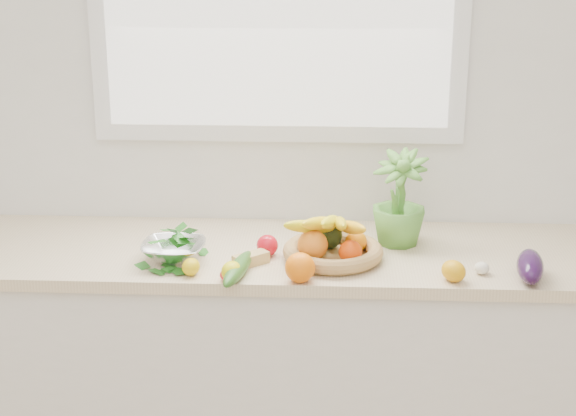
{
  "coord_description": "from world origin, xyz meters",
  "views": [
    {
      "loc": [
        0.19,
        -0.81,
        1.96
      ],
      "look_at": [
        0.05,
        1.93,
        1.05
      ],
      "focal_mm": 55.0,
      "sensor_mm": 36.0,
      "label": 1
    }
  ],
  "objects_px": {
    "eggplant": "(530,266)",
    "potted_herb": "(399,199)",
    "cucumber": "(238,269)",
    "fruit_basket": "(332,245)",
    "colander_with_spinach": "(173,245)",
    "apple": "(267,245)"
  },
  "relations": [
    {
      "from": "colander_with_spinach",
      "to": "cucumber",
      "type": "bearing_deg",
      "value": -27.23
    },
    {
      "from": "eggplant",
      "to": "potted_herb",
      "type": "bearing_deg",
      "value": 142.37
    },
    {
      "from": "eggplant",
      "to": "potted_herb",
      "type": "distance_m",
      "value": 0.5
    },
    {
      "from": "potted_herb",
      "to": "fruit_basket",
      "type": "xyz_separation_m",
      "value": [
        -0.22,
        -0.16,
        -0.11
      ]
    },
    {
      "from": "fruit_basket",
      "to": "colander_with_spinach",
      "type": "height_order",
      "value": "fruit_basket"
    },
    {
      "from": "eggplant",
      "to": "cucumber",
      "type": "bearing_deg",
      "value": -178.57
    },
    {
      "from": "apple",
      "to": "colander_with_spinach",
      "type": "relative_size",
      "value": 0.34
    },
    {
      "from": "potted_herb",
      "to": "apple",
      "type": "bearing_deg",
      "value": -162.54
    },
    {
      "from": "potted_herb",
      "to": "colander_with_spinach",
      "type": "relative_size",
      "value": 1.6
    },
    {
      "from": "eggplant",
      "to": "colander_with_spinach",
      "type": "xyz_separation_m",
      "value": [
        -1.11,
        0.09,
        0.01
      ]
    },
    {
      "from": "potted_herb",
      "to": "colander_with_spinach",
      "type": "xyz_separation_m",
      "value": [
        -0.73,
        -0.2,
        -0.1
      ]
    },
    {
      "from": "potted_herb",
      "to": "colander_with_spinach",
      "type": "bearing_deg",
      "value": -164.37
    },
    {
      "from": "apple",
      "to": "colander_with_spinach",
      "type": "height_order",
      "value": "colander_with_spinach"
    },
    {
      "from": "potted_herb",
      "to": "fruit_basket",
      "type": "bearing_deg",
      "value": -143.86
    },
    {
      "from": "cucumber",
      "to": "colander_with_spinach",
      "type": "distance_m",
      "value": 0.25
    },
    {
      "from": "eggplant",
      "to": "potted_herb",
      "type": "xyz_separation_m",
      "value": [
        -0.38,
        0.3,
        0.12
      ]
    },
    {
      "from": "apple",
      "to": "colander_with_spinach",
      "type": "xyz_separation_m",
      "value": [
        -0.3,
        -0.07,
        0.02
      ]
    },
    {
      "from": "fruit_basket",
      "to": "eggplant",
      "type": "bearing_deg",
      "value": -12.38
    },
    {
      "from": "potted_herb",
      "to": "colander_with_spinach",
      "type": "height_order",
      "value": "potted_herb"
    },
    {
      "from": "cucumber",
      "to": "potted_herb",
      "type": "bearing_deg",
      "value": 31.86
    },
    {
      "from": "eggplant",
      "to": "colander_with_spinach",
      "type": "distance_m",
      "value": 1.12
    },
    {
      "from": "colander_with_spinach",
      "to": "apple",
      "type": "bearing_deg",
      "value": 12.9
    }
  ]
}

